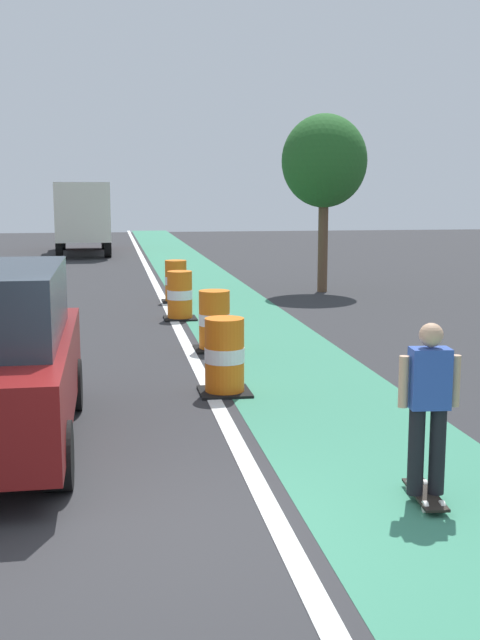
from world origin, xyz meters
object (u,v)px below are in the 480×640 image
object	(u,v)px
traffic_barrel_front	(225,357)
street_tree_sidewalk	(324,162)
delivery_truck_down_block	(83,214)
traffic_barrel_mid	(214,321)
traffic_barrel_far	(176,282)
skateboarder_on_lane	(428,407)
traffic_barrel_back	(180,296)

from	to	relation	value
traffic_barrel_front	street_tree_sidewalk	world-z (taller)	street_tree_sidewalk
delivery_truck_down_block	traffic_barrel_mid	bearing A→B (deg)	-82.55
traffic_barrel_far	street_tree_sidewalk	size ratio (longest dim) A/B	0.22
skateboarder_on_lane	traffic_barrel_back	bearing A→B (deg)	96.81
traffic_barrel_mid	traffic_barrel_back	xyz separation A→B (m)	(-0.31, 3.60, 0.00)
traffic_barrel_mid	street_tree_sidewalk	size ratio (longest dim) A/B	0.22
traffic_barrel_far	delivery_truck_down_block	world-z (taller)	delivery_truck_down_block
traffic_barrel_front	delivery_truck_down_block	size ratio (longest dim) A/B	0.14
traffic_barrel_front	traffic_barrel_mid	xyz separation A→B (m)	(0.27, 3.13, 0.00)
traffic_barrel_mid	traffic_barrel_front	bearing A→B (deg)	-94.90
traffic_barrel_mid	street_tree_sidewalk	distance (m)	9.44
traffic_barrel_mid	skateboarder_on_lane	bearing A→B (deg)	-82.27
traffic_barrel_front	delivery_truck_down_block	distance (m)	26.44
traffic_barrel_front	delivery_truck_down_block	xyz separation A→B (m)	(-2.76, 26.26, 1.31)
traffic_barrel_front	traffic_barrel_far	distance (m)	9.54
street_tree_sidewalk	traffic_barrel_mid	bearing A→B (deg)	-117.91
traffic_barrel_front	traffic_barrel_back	size ratio (longest dim) A/B	1.00
traffic_barrel_front	street_tree_sidewalk	bearing A→B (deg)	68.03
skateboarder_on_lane	traffic_barrel_far	bearing A→B (deg)	94.82
traffic_barrel_mid	traffic_barrel_far	world-z (taller)	same
delivery_truck_down_block	street_tree_sidewalk	size ratio (longest dim) A/B	1.53
skateboarder_on_lane	traffic_barrel_front	world-z (taller)	skateboarder_on_lane
skateboarder_on_lane	delivery_truck_down_block	distance (m)	30.79
traffic_barrel_mid	delivery_truck_down_block	size ratio (longest dim) A/B	0.14
traffic_barrel_far	delivery_truck_down_block	size ratio (longest dim) A/B	0.14
delivery_truck_down_block	street_tree_sidewalk	world-z (taller)	street_tree_sidewalk
skateboarder_on_lane	delivery_truck_down_block	size ratio (longest dim) A/B	0.22
skateboarder_on_lane	traffic_barrel_front	size ratio (longest dim) A/B	1.55
traffic_barrel_front	skateboarder_on_lane	bearing A→B (deg)	-73.39
traffic_barrel_front	traffic_barrel_back	world-z (taller)	same
delivery_truck_down_block	traffic_barrel_far	bearing A→B (deg)	-80.29
traffic_barrel_mid	street_tree_sidewalk	bearing A→B (deg)	62.09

